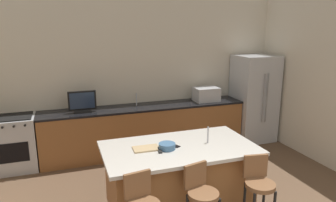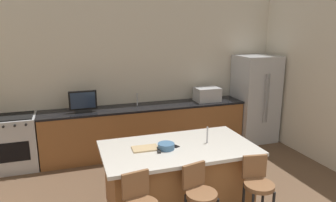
# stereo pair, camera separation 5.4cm
# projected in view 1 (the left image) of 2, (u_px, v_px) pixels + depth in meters

# --- Properties ---
(wall_back) EXTENTS (6.06, 0.12, 2.98)m
(wall_back) POSITION_uv_depth(u_px,v_px,m) (142.00, 73.00, 6.08)
(wall_back) COLOR beige
(wall_back) RESTS_ON ground_plane
(counter_back) EXTENTS (3.88, 0.62, 0.92)m
(counter_back) POSITION_uv_depth(u_px,v_px,m) (146.00, 129.00, 5.97)
(counter_back) COLOR brown
(counter_back) RESTS_ON ground_plane
(kitchen_island) EXTENTS (1.93, 1.08, 0.91)m
(kitchen_island) POSITION_uv_depth(u_px,v_px,m) (179.00, 178.00, 4.03)
(kitchen_island) COLOR black
(kitchen_island) RESTS_ON ground_plane
(refrigerator) EXTENTS (0.80, 0.77, 1.81)m
(refrigerator) POSITION_uv_depth(u_px,v_px,m) (254.00, 98.00, 6.55)
(refrigerator) COLOR #B7BABF
(refrigerator) RESTS_ON ground_plane
(range_oven) EXTENTS (0.74, 0.63, 0.94)m
(range_oven) POSITION_uv_depth(u_px,v_px,m) (14.00, 143.00, 5.23)
(range_oven) COLOR #B7BABF
(range_oven) RESTS_ON ground_plane
(microwave) EXTENTS (0.48, 0.36, 0.27)m
(microwave) POSITION_uv_depth(u_px,v_px,m) (206.00, 94.00, 6.23)
(microwave) COLOR #B7BABF
(microwave) RESTS_ON counter_back
(tv_monitor) EXTENTS (0.48, 0.16, 0.38)m
(tv_monitor) POSITION_uv_depth(u_px,v_px,m) (82.00, 103.00, 5.40)
(tv_monitor) COLOR black
(tv_monitor) RESTS_ON counter_back
(sink_faucet_back) EXTENTS (0.02, 0.02, 0.24)m
(sink_faucet_back) POSITION_uv_depth(u_px,v_px,m) (136.00, 99.00, 5.87)
(sink_faucet_back) COLOR #B2B2B7
(sink_faucet_back) RESTS_ON counter_back
(sink_faucet_island) EXTENTS (0.02, 0.02, 0.22)m
(sink_faucet_island) POSITION_uv_depth(u_px,v_px,m) (208.00, 135.00, 4.03)
(sink_faucet_island) COLOR #B2B2B7
(sink_faucet_island) RESTS_ON kitchen_island
(bar_stool_center) EXTENTS (0.35, 0.37, 0.94)m
(bar_stool_center) POSITION_uv_depth(u_px,v_px,m) (201.00, 199.00, 3.37)
(bar_stool_center) COLOR brown
(bar_stool_center) RESTS_ON ground_plane
(bar_stool_right) EXTENTS (0.34, 0.36, 0.96)m
(bar_stool_right) POSITION_uv_depth(u_px,v_px,m) (258.00, 190.00, 3.55)
(bar_stool_right) COLOR brown
(bar_stool_right) RESTS_ON ground_plane
(fruit_bowl) EXTENTS (0.21, 0.21, 0.07)m
(fruit_bowl) POSITION_uv_depth(u_px,v_px,m) (167.00, 146.00, 3.84)
(fruit_bowl) COLOR #3F668C
(fruit_bowl) RESTS_ON kitchen_island
(cell_phone) EXTENTS (0.13, 0.17, 0.01)m
(cell_phone) POSITION_uv_depth(u_px,v_px,m) (174.00, 146.00, 3.94)
(cell_phone) COLOR black
(cell_phone) RESTS_ON kitchen_island
(tv_remote) EXTENTS (0.08, 0.18, 0.02)m
(tv_remote) POSITION_uv_depth(u_px,v_px,m) (160.00, 150.00, 3.79)
(tv_remote) COLOR black
(tv_remote) RESTS_ON kitchen_island
(cutting_board) EXTENTS (0.33, 0.21, 0.02)m
(cutting_board) POSITION_uv_depth(u_px,v_px,m) (146.00, 148.00, 3.84)
(cutting_board) COLOR tan
(cutting_board) RESTS_ON kitchen_island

